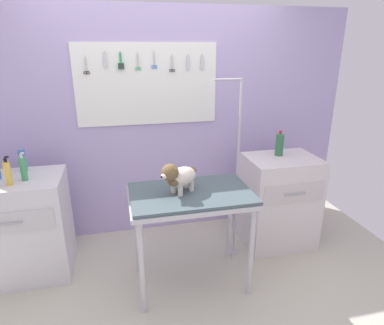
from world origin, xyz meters
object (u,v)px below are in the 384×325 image
Objects in this scene: dog at (179,176)px; cabinet_right at (279,201)px; detangler_spray at (8,173)px; counter_left at (20,227)px; grooming_arm at (236,179)px; grooming_table at (191,202)px; soda_bottle at (280,144)px.

dog reaches higher than cabinet_right.
detangler_spray is at bearing 164.93° from dog.
counter_left is at bearing 160.13° from dog.
grooming_table is at bearing -146.49° from grooming_arm.
soda_bottle is at bearing 0.63° from counter_left.
cabinet_right reaches higher than grooming_table.
soda_bottle reaches higher than cabinet_right.
detangler_spray reaches higher than dog.
dog is at bearing -19.87° from counter_left.
soda_bottle is at bearing 26.66° from grooming_table.
soda_bottle reaches higher than detangler_spray.
dog is at bearing -159.03° from cabinet_right.
cabinet_right is (2.41, -0.05, 0.01)m from counter_left.
counter_left is 3.66× the size of soda_bottle.
grooming_table is 1.52m from counter_left.
soda_bottle reaches higher than grooming_table.
detangler_spray is (-2.37, -0.08, 0.54)m from cabinet_right.
grooming_table is at bearing -153.34° from soda_bottle.
grooming_table is 1.08× the size of counter_left.
soda_bottle is (1.09, 0.50, 0.04)m from dog.
grooming_arm is at bearing 33.51° from grooming_table.
detangler_spray is at bearing -176.22° from soda_bottle.
dog is 1.44× the size of detangler_spray.
soda_bottle is at bearing 24.64° from dog.
grooming_table is 2.87× the size of dog.
grooming_arm is at bearing -4.28° from counter_left.
grooming_table is 3.96× the size of soda_bottle.
counter_left is (-1.31, 0.47, -0.54)m from dog.
counter_left is (-1.91, 0.14, -0.33)m from grooming_arm.
grooming_arm reaches higher than dog.
soda_bottle is (0.50, 0.17, 0.25)m from grooming_arm.
grooming_table is 0.60m from grooming_arm.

